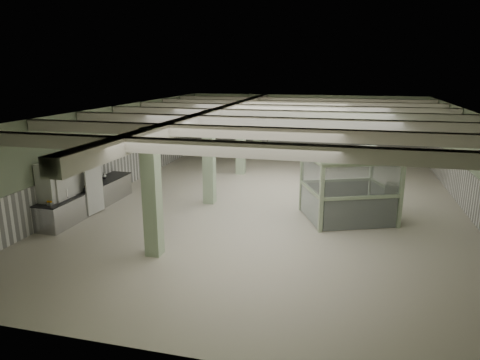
% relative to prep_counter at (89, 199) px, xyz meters
% --- Properties ---
extents(floor, '(20.00, 20.00, 0.00)m').
position_rel_prep_counter_xyz_m(floor, '(6.54, 3.02, -0.46)').
color(floor, beige).
rests_on(floor, ground).
extents(ceiling, '(14.00, 20.00, 0.02)m').
position_rel_prep_counter_xyz_m(ceiling, '(6.54, 3.02, 3.14)').
color(ceiling, white).
rests_on(ceiling, wall_back).
extents(wall_back, '(14.00, 0.02, 3.60)m').
position_rel_prep_counter_xyz_m(wall_back, '(6.54, 13.02, 1.34)').
color(wall_back, '#94A584').
rests_on(wall_back, floor).
extents(wall_front, '(14.00, 0.02, 3.60)m').
position_rel_prep_counter_xyz_m(wall_front, '(6.54, -6.98, 1.34)').
color(wall_front, '#94A584').
rests_on(wall_front, floor).
extents(wall_left, '(0.02, 20.00, 3.60)m').
position_rel_prep_counter_xyz_m(wall_left, '(-0.46, 3.02, 1.34)').
color(wall_left, '#94A584').
rests_on(wall_left, floor).
extents(wall_right, '(0.02, 20.00, 3.60)m').
position_rel_prep_counter_xyz_m(wall_right, '(13.54, 3.02, 1.34)').
color(wall_right, '#94A584').
rests_on(wall_right, floor).
extents(wainscot_left, '(0.05, 19.90, 1.50)m').
position_rel_prep_counter_xyz_m(wainscot_left, '(-0.43, 3.02, 0.29)').
color(wainscot_left, white).
rests_on(wainscot_left, floor).
extents(wainscot_right, '(0.05, 19.90, 1.50)m').
position_rel_prep_counter_xyz_m(wainscot_right, '(13.52, 3.02, 0.29)').
color(wainscot_right, white).
rests_on(wainscot_right, floor).
extents(wainscot_back, '(13.90, 0.05, 1.50)m').
position_rel_prep_counter_xyz_m(wainscot_back, '(6.54, 12.99, 0.29)').
color(wainscot_back, white).
rests_on(wainscot_back, floor).
extents(girder, '(0.45, 19.90, 0.40)m').
position_rel_prep_counter_xyz_m(girder, '(4.04, 3.02, 2.92)').
color(girder, beige).
rests_on(girder, ceiling).
extents(beam_a, '(13.90, 0.35, 0.32)m').
position_rel_prep_counter_xyz_m(beam_a, '(6.54, -4.48, 2.96)').
color(beam_a, beige).
rests_on(beam_a, ceiling).
extents(beam_b, '(13.90, 0.35, 0.32)m').
position_rel_prep_counter_xyz_m(beam_b, '(6.54, -1.98, 2.96)').
color(beam_b, beige).
rests_on(beam_b, ceiling).
extents(beam_c, '(13.90, 0.35, 0.32)m').
position_rel_prep_counter_xyz_m(beam_c, '(6.54, 0.52, 2.96)').
color(beam_c, beige).
rests_on(beam_c, ceiling).
extents(beam_d, '(13.90, 0.35, 0.32)m').
position_rel_prep_counter_xyz_m(beam_d, '(6.54, 3.02, 2.96)').
color(beam_d, beige).
rests_on(beam_d, ceiling).
extents(beam_e, '(13.90, 0.35, 0.32)m').
position_rel_prep_counter_xyz_m(beam_e, '(6.54, 5.52, 2.96)').
color(beam_e, beige).
rests_on(beam_e, ceiling).
extents(beam_f, '(13.90, 0.35, 0.32)m').
position_rel_prep_counter_xyz_m(beam_f, '(6.54, 8.02, 2.96)').
color(beam_f, beige).
rests_on(beam_f, ceiling).
extents(beam_g, '(13.90, 0.35, 0.32)m').
position_rel_prep_counter_xyz_m(beam_g, '(6.54, 10.52, 2.96)').
color(beam_g, beige).
rests_on(beam_g, ceiling).
extents(column_a, '(0.42, 0.42, 3.60)m').
position_rel_prep_counter_xyz_m(column_a, '(4.04, -2.98, 1.34)').
color(column_a, '#AEC9A1').
rests_on(column_a, floor).
extents(column_b, '(0.42, 0.42, 3.60)m').
position_rel_prep_counter_xyz_m(column_b, '(4.04, 2.02, 1.34)').
color(column_b, '#AEC9A1').
rests_on(column_b, floor).
extents(column_c, '(0.42, 0.42, 3.60)m').
position_rel_prep_counter_xyz_m(column_c, '(4.04, 7.02, 1.34)').
color(column_c, '#AEC9A1').
rests_on(column_c, floor).
extents(column_d, '(0.42, 0.42, 3.60)m').
position_rel_prep_counter_xyz_m(column_d, '(4.04, 11.02, 1.34)').
color(column_d, '#AEC9A1').
rests_on(column_d, floor).
extents(pendant_front, '(0.44, 0.44, 0.22)m').
position_rel_prep_counter_xyz_m(pendant_front, '(7.04, -1.98, 2.59)').
color(pendant_front, '#2F3C2D').
rests_on(pendant_front, ceiling).
extents(pendant_mid, '(0.44, 0.44, 0.22)m').
position_rel_prep_counter_xyz_m(pendant_mid, '(7.04, 3.52, 2.59)').
color(pendant_mid, '#2F3C2D').
rests_on(pendant_mid, ceiling).
extents(pendant_back, '(0.44, 0.44, 0.22)m').
position_rel_prep_counter_xyz_m(pendant_back, '(7.04, 8.52, 2.59)').
color(pendant_back, '#2F3C2D').
rests_on(pendant_back, ceiling).
extents(prep_counter, '(0.88, 5.02, 0.91)m').
position_rel_prep_counter_xyz_m(prep_counter, '(0.00, 0.00, 0.00)').
color(prep_counter, '#A9A9AD').
rests_on(prep_counter, floor).
extents(pitcher_near, '(0.24, 0.26, 0.27)m').
position_rel_prep_counter_xyz_m(pitcher_near, '(0.01, -0.93, 0.58)').
color(pitcher_near, '#A9A9AD').
rests_on(pitcher_near, prep_counter).
extents(pitcher_far, '(0.24, 0.26, 0.26)m').
position_rel_prep_counter_xyz_m(pitcher_far, '(-0.03, 1.19, 0.57)').
color(pitcher_far, '#A9A9AD').
rests_on(pitcher_far, prep_counter).
extents(veg_colander, '(0.45, 0.45, 0.20)m').
position_rel_prep_counter_xyz_m(veg_colander, '(0.17, -0.36, 0.54)').
color(veg_colander, '#3E3E43').
rests_on(veg_colander, prep_counter).
extents(orange_bowl, '(0.25, 0.25, 0.08)m').
position_rel_prep_counter_xyz_m(orange_bowl, '(0.08, -2.17, 0.48)').
color(orange_bowl, '#B2B2B7').
rests_on(orange_bowl, prep_counter).
extents(walkin_cooler, '(0.82, 2.38, 2.18)m').
position_rel_prep_counter_xyz_m(walkin_cooler, '(-0.08, -0.98, 0.63)').
color(walkin_cooler, silver).
rests_on(walkin_cooler, floor).
extents(guard_booth, '(3.66, 3.42, 2.39)m').
position_rel_prep_counter_xyz_m(guard_booth, '(9.28, 1.45, 1.17)').
color(guard_booth, '#A3B792').
rests_on(guard_booth, floor).
extents(filing_cabinet, '(0.54, 0.69, 1.35)m').
position_rel_prep_counter_xyz_m(filing_cabinet, '(10.74, 1.50, 0.22)').
color(filing_cabinet, '#5F6554').
rests_on(filing_cabinet, floor).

